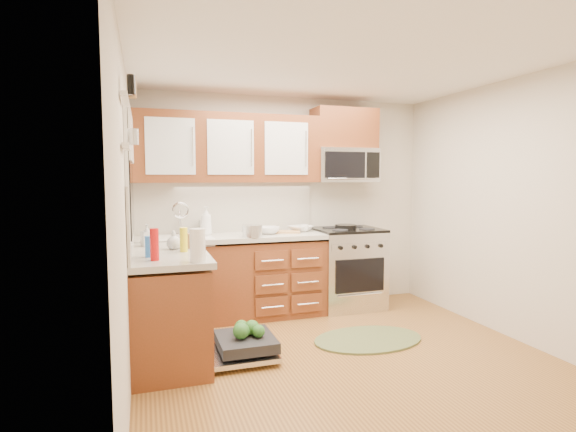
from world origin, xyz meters
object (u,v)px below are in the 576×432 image
object	(u,v)px
bowl_b	(268,230)
bowl_a	(301,228)
sink	(182,249)
cutting_board	(287,232)
range	(348,268)
rug	(368,339)
microwave	(345,165)
dishwasher	(241,347)
stock_pot	(252,231)
cup	(304,228)
upper_cabinets	(228,148)
skillet	(346,227)
paper_towel_roll	(198,245)

from	to	relation	value
bowl_b	bowl_a	bearing A→B (deg)	15.85
sink	cutting_board	xyz separation A→B (m)	(1.17, 0.03, 0.14)
cutting_board	bowl_a	distance (m)	0.22
range	rug	size ratio (longest dim) A/B	0.88
microwave	sink	size ratio (longest dim) A/B	1.23
microwave	dishwasher	size ratio (longest dim) A/B	1.09
sink	cutting_board	world-z (taller)	cutting_board
sink	stock_pot	distance (m)	0.76
stock_pot	microwave	bearing A→B (deg)	15.16
dishwasher	cup	distance (m)	1.76
microwave	cutting_board	distance (m)	1.08
microwave	upper_cabinets	bearing A→B (deg)	178.98
stock_pot	cup	distance (m)	0.71
skillet	paper_towel_roll	bearing A→B (deg)	-142.72
rug	cutting_board	bearing A→B (deg)	112.76
range	bowl_a	bearing A→B (deg)	168.94
stock_pot	cup	xyz separation A→B (m)	(0.67, 0.24, -0.02)
skillet	bowl_b	size ratio (longest dim) A/B	1.01
microwave	cup	distance (m)	0.92
stock_pot	paper_towel_roll	world-z (taller)	paper_towel_roll
bowl_a	bowl_b	xyz separation A→B (m)	(-0.43, -0.12, 0.01)
upper_cabinets	bowl_b	size ratio (longest dim) A/B	8.15
upper_cabinets	cup	bearing A→B (deg)	-7.70
upper_cabinets	cup	distance (m)	1.25
cutting_board	cup	bearing A→B (deg)	1.53
rug	stock_pot	bearing A→B (deg)	136.66
dishwasher	bowl_a	size ratio (longest dim) A/B	2.64
upper_cabinets	paper_towel_roll	xyz separation A→B (m)	(-0.52, -1.59, -0.82)
dishwasher	stock_pot	distance (m)	1.32
rug	cup	distance (m)	1.49
paper_towel_roll	upper_cabinets	bearing A→B (deg)	71.78
cutting_board	rug	bearing A→B (deg)	-67.24
skillet	dishwasher	bearing A→B (deg)	-143.29
microwave	bowl_a	size ratio (longest dim) A/B	2.87
microwave	cup	size ratio (longest dim) A/B	6.79
rug	cutting_board	distance (m)	1.52
dishwasher	bowl_b	bearing A→B (deg)	63.72
bowl_a	cup	size ratio (longest dim) A/B	2.36
dishwasher	skillet	xyz separation A→B (m)	(1.50, 1.12, 0.87)
upper_cabinets	skillet	world-z (taller)	upper_cabinets
sink	bowl_a	world-z (taller)	bowl_a
microwave	cup	world-z (taller)	microwave
sink	skillet	distance (m)	1.90
rug	cutting_board	xyz separation A→B (m)	(-0.46, 1.11, 0.93)
microwave	sink	bearing A→B (deg)	-176.15
upper_cabinets	cutting_board	bearing A→B (deg)	-10.60
paper_towel_roll	skillet	bearing A→B (deg)	37.28
upper_cabinets	range	bearing A→B (deg)	-5.89
microwave	range	bearing A→B (deg)	-90.00
upper_cabinets	bowl_b	world-z (taller)	upper_cabinets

